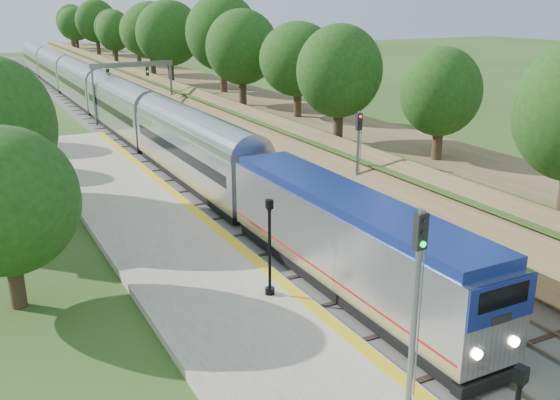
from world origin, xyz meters
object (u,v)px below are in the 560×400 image
signal_platform (416,288)px  signal_farside (358,152)px  train (101,98)px  lamppost_far (270,253)px  signal_gantry (132,76)px

signal_platform → signal_farside: (9.10, 16.19, -0.39)m
train → lamppost_far: size_ratio=27.42×
signal_platform → lamppost_far: bearing=93.0°
lamppost_far → signal_farside: size_ratio=0.69×
train → signal_farside: bearing=-81.0°
signal_gantry → train: size_ratio=0.07×
signal_gantry → lamppost_far: 42.90m
lamppost_far → signal_platform: 8.76m
signal_gantry → signal_platform: (-5.37, -50.96, -0.63)m
lamppost_far → signal_platform: signal_platform is taller
train → signal_farside: 39.50m
lamppost_far → signal_farside: bearing=38.8°
signal_gantry → signal_farside: 34.98m
signal_gantry → signal_platform: signal_platform is taller
lamppost_far → train: bearing=85.9°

